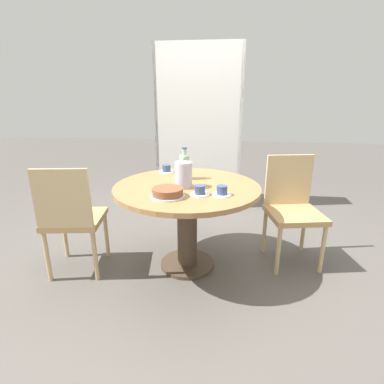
{
  "coord_description": "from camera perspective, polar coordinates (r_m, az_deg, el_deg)",
  "views": [
    {
      "loc": [
        0.32,
        -2.19,
        1.39
      ],
      "look_at": [
        0.0,
        0.31,
        0.55
      ],
      "focal_mm": 28.0,
      "sensor_mm": 36.0,
      "label": 1
    }
  ],
  "objects": [
    {
      "name": "ground_plane",
      "position": [
        2.61,
        -0.88,
        -13.75
      ],
      "size": [
        14.0,
        14.0,
        0.0
      ],
      "primitive_type": "plane",
      "color": "#56514C"
    },
    {
      "name": "chair_a",
      "position": [
        2.48,
        -21.88,
        -4.41
      ],
      "size": [
        0.48,
        0.48,
        0.9
      ],
      "rotation": [
        0.0,
        0.0,
        3.3
      ],
      "color": "tan",
      "rests_on": "ground_plane"
    },
    {
      "name": "cake_main",
      "position": [
        2.06,
        -4.67,
        -0.11
      ],
      "size": [
        0.24,
        0.24,
        0.06
      ],
      "color": "silver",
      "rests_on": "dining_table"
    },
    {
      "name": "cup_b",
      "position": [
        2.71,
        -4.89,
        4.34
      ],
      "size": [
        0.14,
        0.14,
        0.07
      ],
      "color": "white",
      "rests_on": "dining_table"
    },
    {
      "name": "chair_b",
      "position": [
        2.64,
        18.56,
        -2.67
      ],
      "size": [
        0.49,
        0.49,
        0.9
      ],
      "rotation": [
        0.0,
        0.0,
        6.48
      ],
      "color": "tan",
      "rests_on": "ground_plane"
    },
    {
      "name": "cup_c",
      "position": [
        2.1,
        5.72,
        0.13
      ],
      "size": [
        0.14,
        0.14,
        0.07
      ],
      "color": "white",
      "rests_on": "dining_table"
    },
    {
      "name": "coffee_pot",
      "position": [
        2.24,
        -1.63,
        3.5
      ],
      "size": [
        0.13,
        0.13,
        0.23
      ],
      "color": "silver",
      "rests_on": "dining_table"
    },
    {
      "name": "bookshelf",
      "position": [
        3.75,
        1.26,
        11.79
      ],
      "size": [
        1.04,
        0.28,
        1.94
      ],
      "rotation": [
        0.0,
        0.0,
        3.14
      ],
      "color": "silver",
      "rests_on": "ground_plane"
    },
    {
      "name": "dining_table",
      "position": [
        2.37,
        -0.95,
        -2.43
      ],
      "size": [
        1.13,
        1.13,
        0.71
      ],
      "color": "#473828",
      "rests_on": "ground_plane"
    },
    {
      "name": "water_bottle",
      "position": [
        2.47,
        -1.45,
        4.94
      ],
      "size": [
        0.08,
        0.08,
        0.27
      ],
      "color": "#99C6A3",
      "rests_on": "dining_table"
    },
    {
      "name": "cup_a",
      "position": [
        2.09,
        1.51,
        0.19
      ],
      "size": [
        0.14,
        0.14,
        0.07
      ],
      "color": "white",
      "rests_on": "dining_table"
    }
  ]
}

